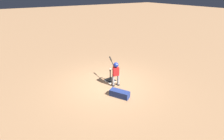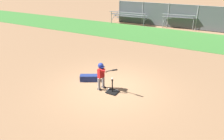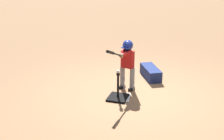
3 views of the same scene
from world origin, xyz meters
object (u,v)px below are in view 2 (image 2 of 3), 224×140
Objects in this scene: baseball at (112,79)px; bleachers_right_center at (179,20)px; batting_tee at (112,91)px; bleachers_left_center at (131,17)px; equipment_bag at (89,78)px; batter_child at (102,73)px.

bleachers_right_center reaches higher than baseball.
batting_tee is 8.02× the size of baseball.
bleachers_left_center is at bearing 111.31° from batting_tee.
baseball is at bearing -46.59° from equipment_bag.
bleachers_right_center reaches higher than bleachers_left_center.
bleachers_left_center is 1.23× the size of bleachers_right_center.
batter_child is 1.16m from equipment_bag.
baseball is at bearing -90.00° from batting_tee.
bleachers_left_center is 13.58m from equipment_bag.
batting_tee is at bearing -68.69° from bleachers_left_center.
bleachers_right_center is at bearing 56.94° from equipment_bag.
equipment_bag is (-1.45, 0.45, -0.49)m from baseball.
bleachers_left_center is (-5.26, 13.48, 0.52)m from batting_tee.
baseball is (0.54, -0.05, -0.12)m from batter_child.
batting_tee is 0.50× the size of batter_child.
bleachers_left_center reaches higher than batting_tee.
batter_child reaches higher than equipment_bag.
bleachers_right_center reaches higher than batter_child.
batter_child is 15.93× the size of baseball.
equipment_bag is at bearing -73.70° from bleachers_left_center.
bleachers_right_center is at bearing 6.65° from bleachers_left_center.
bleachers_right_center is (-0.60, 14.02, -0.00)m from baseball.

